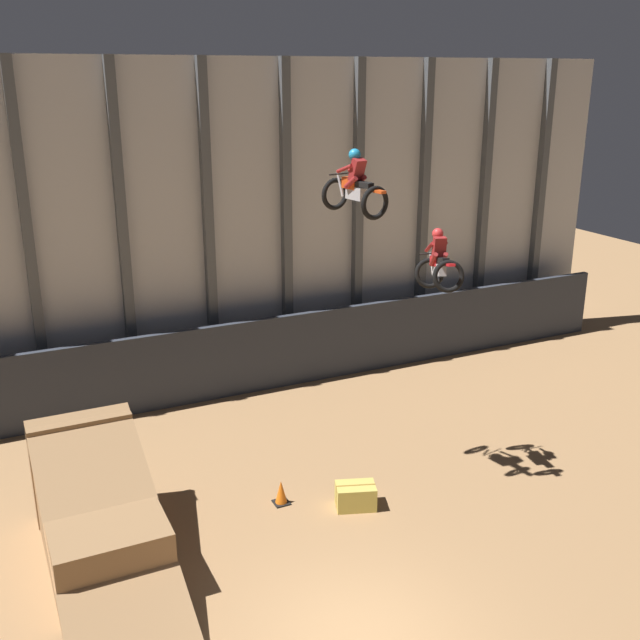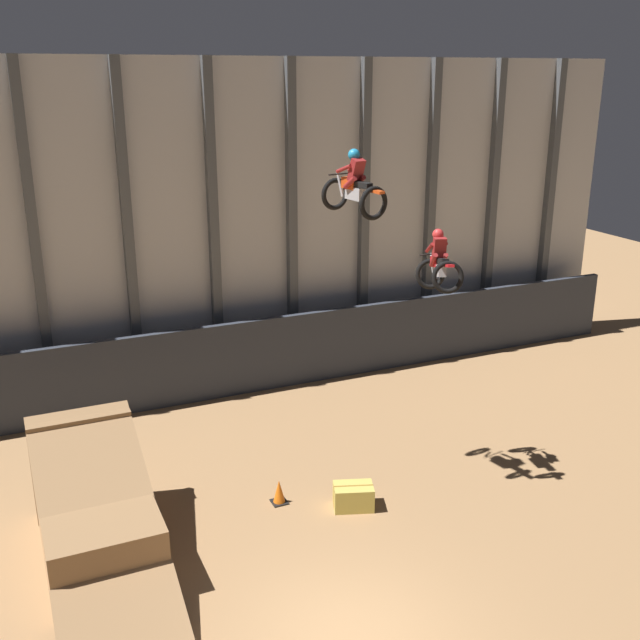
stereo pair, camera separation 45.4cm
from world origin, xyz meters
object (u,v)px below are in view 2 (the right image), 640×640
(rider_bike_left_air, at_px, (354,188))
(hay_bale_trackside, at_px, (353,497))
(traffic_cone_near_ramp, at_px, (279,492))
(dirt_ramp, at_px, (95,513))
(rider_bike_right_air, at_px, (439,266))

(rider_bike_left_air, distance_m, hay_bale_trackside, 6.98)
(hay_bale_trackside, bearing_deg, rider_bike_left_air, 66.94)
(traffic_cone_near_ramp, xyz_separation_m, hay_bale_trackside, (1.49, -0.88, -0.00))
(dirt_ramp, distance_m, rider_bike_right_air, 9.19)
(dirt_ramp, height_order, hay_bale_trackside, dirt_ramp)
(rider_bike_left_air, xyz_separation_m, rider_bike_right_air, (1.90, -0.56, -1.80))
(rider_bike_right_air, height_order, hay_bale_trackside, rider_bike_right_air)
(rider_bike_right_air, relative_size, traffic_cone_near_ramp, 3.07)
(traffic_cone_near_ramp, bearing_deg, rider_bike_right_air, -3.01)
(traffic_cone_near_ramp, distance_m, hay_bale_trackside, 1.73)
(rider_bike_left_air, xyz_separation_m, traffic_cone_near_ramp, (-2.01, -0.36, -6.85))
(rider_bike_left_air, bearing_deg, rider_bike_right_air, -27.03)
(hay_bale_trackside, bearing_deg, traffic_cone_near_ramp, 149.48)
(rider_bike_right_air, xyz_separation_m, traffic_cone_near_ramp, (-3.92, 0.21, -5.05))
(rider_bike_left_air, xyz_separation_m, hay_bale_trackside, (-0.53, -1.24, -6.85))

